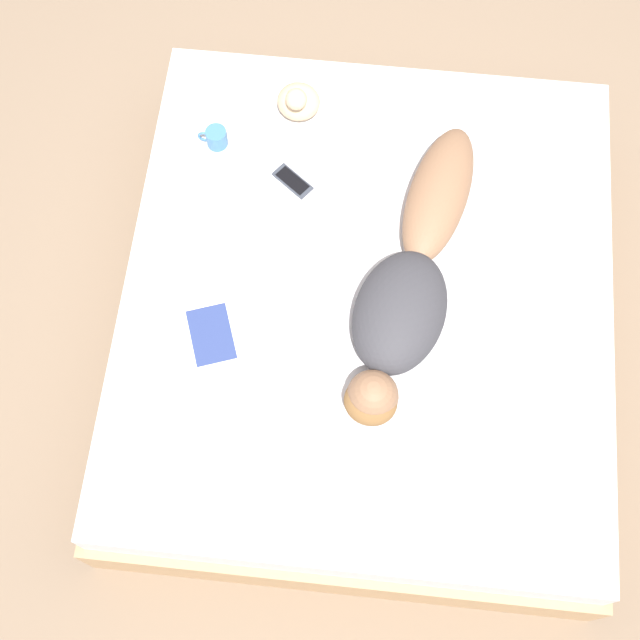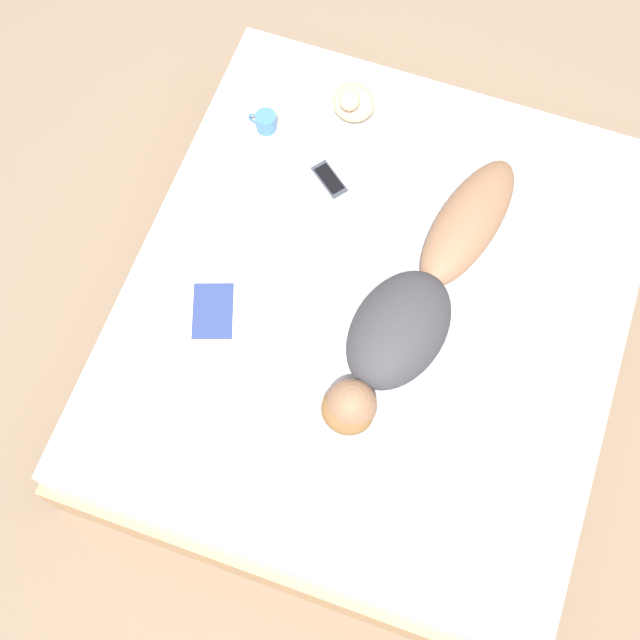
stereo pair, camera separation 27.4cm
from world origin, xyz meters
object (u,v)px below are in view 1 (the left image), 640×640
person (409,284)px  coffee_mug (216,137)px  open_magazine (241,328)px  cell_phone (293,181)px

person → coffee_mug: person is taller
coffee_mug → open_magazine: bearing=104.7°
coffee_mug → cell_phone: size_ratio=0.68×
open_magazine → coffee_mug: coffee_mug is taller
open_magazine → coffee_mug: (0.20, -0.75, 0.04)m
person → open_magazine: (0.57, 0.20, -0.08)m
open_magazine → cell_phone: size_ratio=3.12×
open_magazine → coffee_mug: bearing=-95.1°
coffee_mug → cell_phone: (-0.31, 0.14, -0.04)m
person → open_magazine: 0.61m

